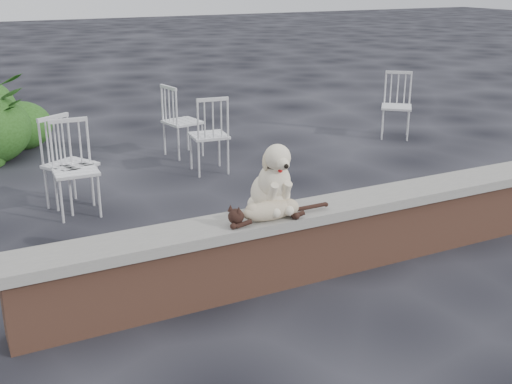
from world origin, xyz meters
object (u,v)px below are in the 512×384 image
chair_c (209,134)px  chair_e (183,121)px  chair_a (70,163)px  cat (270,209)px  chair_b (75,169)px  chair_d (397,106)px  dog (271,176)px

chair_c → chair_e: (-0.02, 0.82, 0.00)m
chair_c → chair_a: (-1.73, -0.50, 0.00)m
cat → chair_b: 2.49m
chair_b → chair_e: size_ratio=1.00×
chair_a → chair_e: same height
chair_d → chair_c: size_ratio=1.00×
chair_b → chair_e: bearing=44.8°
dog → chair_d: bearing=44.3°
dog → chair_b: size_ratio=0.60×
chair_b → dog: bearing=-61.7°
chair_c → chair_b: bearing=29.3°
dog → chair_c: 2.97m
chair_d → chair_e: size_ratio=1.00×
chair_c → chair_d: bearing=-167.3°
chair_d → chair_a: (-4.82, -0.83, 0.00)m
chair_e → cat: bearing=158.3°
cat → chair_e: size_ratio=1.06×
chair_d → chair_c: 3.10m
dog → chair_e: dog is taller
chair_d → chair_b: 4.93m
chair_e → chair_a: bearing=117.1°
cat → chair_b: (-0.95, 2.29, -0.19)m
chair_d → chair_e: 3.14m
chair_e → chair_d: bearing=-109.5°
chair_d → dog: bearing=-100.5°
chair_c → chair_a: size_ratio=1.00×
cat → chair_e: bearing=83.0°
dog → chair_c: (0.70, 2.86, -0.39)m
chair_d → chair_b: bearing=-128.3°
chair_a → chair_e: bearing=7.8°
dog → chair_e: bearing=83.7°
dog → cat: size_ratio=0.57×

